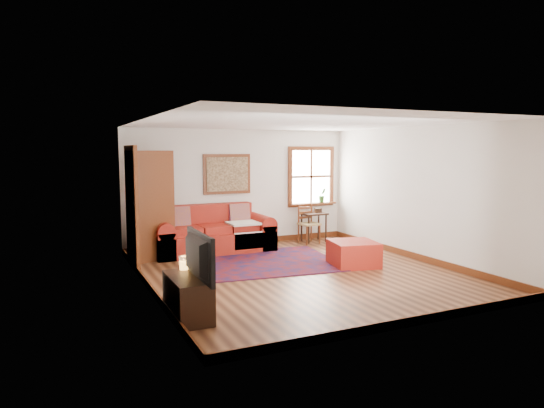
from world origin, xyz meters
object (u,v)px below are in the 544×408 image
side_table (314,218)px  ladder_back_chair (308,222)px  media_cabinet (188,297)px  red_leather_sofa (212,236)px  red_ottoman (353,253)px

side_table → ladder_back_chair: size_ratio=0.76×
ladder_back_chair → media_cabinet: 5.18m
red_leather_sofa → side_table: bearing=1.9°
ladder_back_chair → red_ottoman: bearing=-97.8°
red_leather_sofa → media_cabinet: (-1.49, -3.61, -0.06)m
red_ottoman → side_table: (0.50, 2.30, 0.31)m
ladder_back_chair → media_cabinet: ladder_back_chair is taller
side_table → media_cabinet: size_ratio=0.70×
red_leather_sofa → red_ottoman: bearing=-49.2°
side_table → media_cabinet: 5.38m
red_leather_sofa → ladder_back_chair: size_ratio=2.80×
side_table → red_leather_sofa: bearing=-178.1°
red_leather_sofa → media_cabinet: size_ratio=2.58×
red_leather_sofa → media_cabinet: bearing=-112.4°
red_leather_sofa → ladder_back_chair: (2.22, 0.00, 0.15)m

